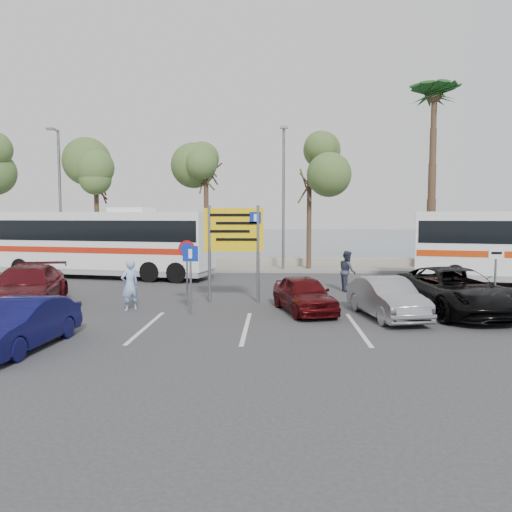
{
  "coord_description": "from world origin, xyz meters",
  "views": [
    {
      "loc": [
        2.53,
        -15.13,
        3.21
      ],
      "look_at": [
        1.83,
        3.0,
        1.75
      ],
      "focal_mm": 35.0,
      "sensor_mm": 36.0,
      "label": 1
    }
  ],
  "objects_px": {
    "coach_bus_left": "(102,245)",
    "car_maroon": "(26,288)",
    "suv_black": "(455,291)",
    "pedestrian_far": "(347,271)",
    "direction_sign": "(234,237)",
    "car_silver_b": "(387,298)",
    "street_lamp_right": "(283,192)",
    "car_blue": "(21,324)",
    "pedestrian_near": "(130,285)",
    "car_red": "(304,294)",
    "street_lamp_left": "(59,192)"
  },
  "relations": [
    {
      "from": "coach_bus_left",
      "to": "car_maroon",
      "type": "relative_size",
      "value": 2.33
    },
    {
      "from": "suv_black",
      "to": "pedestrian_far",
      "type": "relative_size",
      "value": 3.11
    },
    {
      "from": "direction_sign",
      "to": "pedestrian_far",
      "type": "bearing_deg",
      "value": 33.02
    },
    {
      "from": "car_maroon",
      "to": "car_silver_b",
      "type": "xyz_separation_m",
      "value": [
        12.06,
        -0.93,
        -0.11
      ]
    },
    {
      "from": "car_silver_b",
      "to": "pedestrian_far",
      "type": "bearing_deg",
      "value": 83.32
    },
    {
      "from": "car_maroon",
      "to": "direction_sign",
      "type": "bearing_deg",
      "value": 0.92
    },
    {
      "from": "street_lamp_right",
      "to": "car_blue",
      "type": "xyz_separation_m",
      "value": [
        -6.6,
        -17.02,
        -3.99
      ]
    },
    {
      "from": "suv_black",
      "to": "pedestrian_near",
      "type": "bearing_deg",
      "value": 171.18
    },
    {
      "from": "street_lamp_right",
      "to": "suv_black",
      "type": "height_order",
      "value": "street_lamp_right"
    },
    {
      "from": "street_lamp_right",
      "to": "car_red",
      "type": "height_order",
      "value": "street_lamp_right"
    },
    {
      "from": "pedestrian_near",
      "to": "direction_sign",
      "type": "bearing_deg",
      "value": 164.73
    },
    {
      "from": "car_blue",
      "to": "car_red",
      "type": "bearing_deg",
      "value": 39.57
    },
    {
      "from": "pedestrian_far",
      "to": "street_lamp_right",
      "type": "bearing_deg",
      "value": 14.18
    },
    {
      "from": "direction_sign",
      "to": "car_silver_b",
      "type": "xyz_separation_m",
      "value": [
        5.05,
        -2.62,
        -1.8
      ]
    },
    {
      "from": "car_maroon",
      "to": "car_silver_b",
      "type": "distance_m",
      "value": 12.09
    },
    {
      "from": "car_blue",
      "to": "car_silver_b",
      "type": "relative_size",
      "value": 0.96
    },
    {
      "from": "direction_sign",
      "to": "street_lamp_right",
      "type": "bearing_deg",
      "value": 79.06
    },
    {
      "from": "suv_black",
      "to": "direction_sign",
      "type": "bearing_deg",
      "value": 157.89
    },
    {
      "from": "street_lamp_left",
      "to": "coach_bus_left",
      "type": "height_order",
      "value": "street_lamp_left"
    },
    {
      "from": "car_red",
      "to": "pedestrian_far",
      "type": "xyz_separation_m",
      "value": [
        2.13,
        4.81,
        0.25
      ]
    },
    {
      "from": "street_lamp_right",
      "to": "suv_black",
      "type": "distance_m",
      "value": 13.83
    },
    {
      "from": "street_lamp_right",
      "to": "car_maroon",
      "type": "xyz_separation_m",
      "value": [
        -9.0,
        -12.02,
        -3.85
      ]
    },
    {
      "from": "street_lamp_right",
      "to": "car_maroon",
      "type": "bearing_deg",
      "value": -126.83
    },
    {
      "from": "street_lamp_left",
      "to": "pedestrian_far",
      "type": "distance_m",
      "value": 17.65
    },
    {
      "from": "street_lamp_right",
      "to": "pedestrian_near",
      "type": "xyz_separation_m",
      "value": [
        -5.39,
        -12.07,
        -3.73
      ]
    },
    {
      "from": "street_lamp_left",
      "to": "street_lamp_right",
      "type": "height_order",
      "value": "same"
    },
    {
      "from": "car_red",
      "to": "street_lamp_left",
      "type": "bearing_deg",
      "value": 123.1
    },
    {
      "from": "pedestrian_far",
      "to": "car_maroon",
      "type": "bearing_deg",
      "value": 106.45
    },
    {
      "from": "street_lamp_right",
      "to": "car_red",
      "type": "xyz_separation_m",
      "value": [
        0.5,
        -12.13,
        -3.99
      ]
    },
    {
      "from": "suv_black",
      "to": "pedestrian_near",
      "type": "distance_m",
      "value": 10.85
    },
    {
      "from": "direction_sign",
      "to": "car_red",
      "type": "xyz_separation_m",
      "value": [
        2.5,
        -1.8,
        -1.82
      ]
    },
    {
      "from": "street_lamp_left",
      "to": "suv_black",
      "type": "relative_size",
      "value": 1.49
    },
    {
      "from": "street_lamp_left",
      "to": "suv_black",
      "type": "bearing_deg",
      "value": -33.27
    },
    {
      "from": "suv_black",
      "to": "pedestrian_far",
      "type": "height_order",
      "value": "pedestrian_far"
    },
    {
      "from": "pedestrian_near",
      "to": "street_lamp_right",
      "type": "bearing_deg",
      "value": -156.6
    },
    {
      "from": "car_blue",
      "to": "street_lamp_left",
      "type": "bearing_deg",
      "value": 115.61
    },
    {
      "from": "direction_sign",
      "to": "pedestrian_far",
      "type": "height_order",
      "value": "direction_sign"
    },
    {
      "from": "street_lamp_left",
      "to": "coach_bus_left",
      "type": "distance_m",
      "value": 5.46
    },
    {
      "from": "pedestrian_far",
      "to": "car_red",
      "type": "bearing_deg",
      "value": 150.58
    },
    {
      "from": "car_silver_b",
      "to": "pedestrian_far",
      "type": "xyz_separation_m",
      "value": [
        -0.43,
        5.63,
        0.23
      ]
    },
    {
      "from": "car_maroon",
      "to": "pedestrian_near",
      "type": "xyz_separation_m",
      "value": [
        3.61,
        -0.05,
        0.12
      ]
    },
    {
      "from": "coach_bus_left",
      "to": "car_silver_b",
      "type": "xyz_separation_m",
      "value": [
        12.56,
        -9.93,
        -1.06
      ]
    },
    {
      "from": "car_blue",
      "to": "pedestrian_far",
      "type": "distance_m",
      "value": 13.39
    },
    {
      "from": "car_blue",
      "to": "car_maroon",
      "type": "xyz_separation_m",
      "value": [
        -2.4,
        5.0,
        0.13
      ]
    },
    {
      "from": "car_red",
      "to": "suv_black",
      "type": "distance_m",
      "value": 4.96
    },
    {
      "from": "street_lamp_right",
      "to": "pedestrian_far",
      "type": "distance_m",
      "value": 8.62
    },
    {
      "from": "direction_sign",
      "to": "car_blue",
      "type": "bearing_deg",
      "value": -124.51
    },
    {
      "from": "car_maroon",
      "to": "pedestrian_far",
      "type": "xyz_separation_m",
      "value": [
        11.63,
        4.7,
        0.12
      ]
    },
    {
      "from": "street_lamp_left",
      "to": "coach_bus_left",
      "type": "xyz_separation_m",
      "value": [
        3.5,
        -3.02,
        -2.91
      ]
    },
    {
      "from": "car_maroon",
      "to": "pedestrian_near",
      "type": "relative_size",
      "value": 2.96
    }
  ]
}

